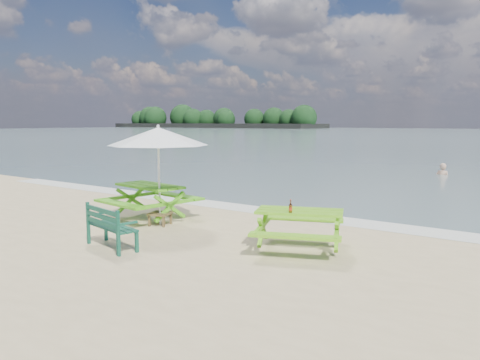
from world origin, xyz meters
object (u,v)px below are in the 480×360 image
Objects in this scene: picnic_table_right at (299,231)px; beer_bottle at (291,208)px; patio_umbrella at (158,136)px; swimmer at (442,181)px; park_bench at (112,235)px; side_table at (160,219)px; picnic_table_left at (150,203)px.

beer_bottle is at bearing -92.20° from picnic_table_right.
swimmer is (2.87, 14.39, -2.28)m from patio_umbrella.
patio_umbrella reaches higher than park_bench.
patio_umbrella is (-3.50, 0.00, 1.63)m from picnic_table_right.
park_bench is 5.65× the size of beer_bottle.
park_bench is 2.63m from patio_umbrella.
patio_umbrella is (-0.64, 1.87, 1.74)m from park_bench.
picnic_table_right is 3.87× the size of side_table.
picnic_table_left is 1.73m from patio_umbrella.
side_table is 1.83m from patio_umbrella.
park_bench reaches higher than picnic_table_right.
park_bench is (1.27, -2.17, -0.16)m from picnic_table_left.
park_bench is 0.80× the size of swimmer.
picnic_table_left is 1.01× the size of picnic_table_right.
picnic_table_left is 1.67× the size of park_bench.
patio_umbrella is at bearing 180.00° from side_table.
side_table is 2.41× the size of beer_bottle.
picnic_table_left reaches higher than park_bench.
park_bench is at bearing -59.60° from picnic_table_left.
picnic_table_right is 0.77× the size of patio_umbrella.
park_bench is at bearing -71.03° from patio_umbrella.
picnic_table_right is 1.32× the size of swimmer.
beer_bottle is at bearing 28.63° from park_bench.
swimmer is (-0.64, 14.39, -0.65)m from picnic_table_right.
patio_umbrella is at bearing 108.97° from park_bench.
patio_umbrella is 3.70m from beer_bottle.
picnic_table_right is at bearing -4.20° from picnic_table_left.
side_table is (0.63, -0.30, -0.25)m from picnic_table_left.
picnic_table_right is at bearing -0.01° from patio_umbrella.
park_bench is at bearing -146.89° from picnic_table_right.
picnic_table_right reaches higher than swimmer.
patio_umbrella is 12.05× the size of beer_bottle.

